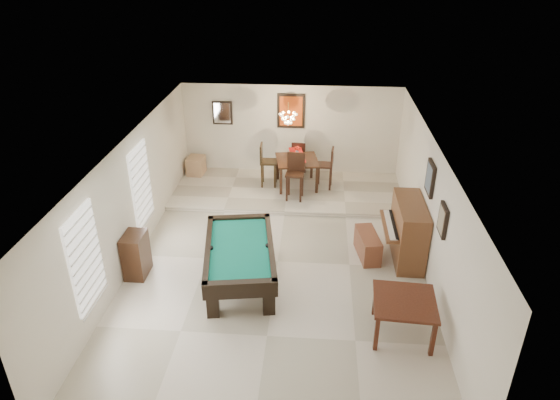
# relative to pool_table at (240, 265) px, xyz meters

# --- Properties ---
(ground_plane) EXTENTS (6.00, 9.00, 0.02)m
(ground_plane) POSITION_rel_pool_table_xyz_m (0.67, 0.76, -0.41)
(ground_plane) COLOR beige
(wall_back) EXTENTS (6.00, 0.04, 2.60)m
(wall_back) POSITION_rel_pool_table_xyz_m (0.67, 5.26, 0.90)
(wall_back) COLOR silver
(wall_back) RESTS_ON ground_plane
(wall_front) EXTENTS (6.00, 0.04, 2.60)m
(wall_front) POSITION_rel_pool_table_xyz_m (0.67, -3.74, 0.90)
(wall_front) COLOR silver
(wall_front) RESTS_ON ground_plane
(wall_left) EXTENTS (0.04, 9.00, 2.60)m
(wall_left) POSITION_rel_pool_table_xyz_m (-2.33, 0.76, 0.90)
(wall_left) COLOR silver
(wall_left) RESTS_ON ground_plane
(wall_right) EXTENTS (0.04, 9.00, 2.60)m
(wall_right) POSITION_rel_pool_table_xyz_m (3.67, 0.76, 0.90)
(wall_right) COLOR silver
(wall_right) RESTS_ON ground_plane
(ceiling) EXTENTS (6.00, 9.00, 0.04)m
(ceiling) POSITION_rel_pool_table_xyz_m (0.67, 0.76, 2.20)
(ceiling) COLOR white
(ceiling) RESTS_ON wall_back
(dining_step) EXTENTS (6.00, 2.50, 0.12)m
(dining_step) POSITION_rel_pool_table_xyz_m (0.67, 4.01, -0.34)
(dining_step) COLOR beige
(dining_step) RESTS_ON ground_plane
(window_left_front) EXTENTS (0.06, 1.00, 1.70)m
(window_left_front) POSITION_rel_pool_table_xyz_m (-2.30, -1.44, 1.00)
(window_left_front) COLOR white
(window_left_front) RESTS_ON wall_left
(window_left_rear) EXTENTS (0.06, 1.00, 1.70)m
(window_left_rear) POSITION_rel_pool_table_xyz_m (-2.30, 1.36, 1.00)
(window_left_rear) COLOR white
(window_left_rear) RESTS_ON wall_left
(pool_table) EXTENTS (1.66, 2.57, 0.80)m
(pool_table) POSITION_rel_pool_table_xyz_m (0.00, 0.00, 0.00)
(pool_table) COLOR black
(pool_table) RESTS_ON ground_plane
(square_table) EXTENTS (1.09, 1.09, 0.71)m
(square_table) POSITION_rel_pool_table_xyz_m (2.95, -1.24, -0.05)
(square_table) COLOR #38180E
(square_table) RESTS_ON ground_plane
(upright_piano) EXTENTS (0.86, 1.53, 1.28)m
(upright_piano) POSITION_rel_pool_table_xyz_m (3.22, 1.15, 0.24)
(upright_piano) COLOR brown
(upright_piano) RESTS_ON ground_plane
(piano_bench) EXTENTS (0.53, 1.01, 0.53)m
(piano_bench) POSITION_rel_pool_table_xyz_m (2.56, 1.13, -0.13)
(piano_bench) COLOR brown
(piano_bench) RESTS_ON ground_plane
(apothecary_chest) EXTENTS (0.41, 0.61, 0.91)m
(apothecary_chest) POSITION_rel_pool_table_xyz_m (-2.11, 0.10, 0.06)
(apothecary_chest) COLOR black
(apothecary_chest) RESTS_ON ground_plane
(dining_table) EXTENTS (1.24, 1.24, 0.89)m
(dining_table) POSITION_rel_pool_table_xyz_m (0.90, 4.24, 0.17)
(dining_table) COLOR black
(dining_table) RESTS_ON dining_step
(flower_vase) EXTENTS (0.17, 0.17, 0.26)m
(flower_vase) POSITION_rel_pool_table_xyz_m (0.90, 4.24, 0.74)
(flower_vase) COLOR #AB1C0E
(flower_vase) RESTS_ON dining_table
(dining_chair_south) EXTENTS (0.48, 0.48, 1.19)m
(dining_chair_south) POSITION_rel_pool_table_xyz_m (0.88, 3.47, 0.32)
(dining_chair_south) COLOR black
(dining_chair_south) RESTS_ON dining_step
(dining_chair_north) EXTENTS (0.41, 0.41, 1.01)m
(dining_chair_north) POSITION_rel_pool_table_xyz_m (0.92, 4.98, 0.22)
(dining_chair_north) COLOR black
(dining_chair_north) RESTS_ON dining_step
(dining_chair_west) EXTENTS (0.44, 0.44, 1.16)m
(dining_chair_west) POSITION_rel_pool_table_xyz_m (0.14, 4.24, 0.30)
(dining_chair_west) COLOR black
(dining_chair_west) RESTS_ON dining_step
(dining_chair_east) EXTENTS (0.45, 0.45, 1.11)m
(dining_chair_east) POSITION_rel_pool_table_xyz_m (1.64, 4.21, 0.28)
(dining_chair_east) COLOR black
(dining_chair_east) RESTS_ON dining_step
(corner_bench) EXTENTS (0.48, 0.58, 0.49)m
(corner_bench) POSITION_rel_pool_table_xyz_m (-1.99, 4.81, -0.03)
(corner_bench) COLOR tan
(corner_bench) RESTS_ON dining_step
(chandelier) EXTENTS (0.44, 0.44, 0.60)m
(chandelier) POSITION_rel_pool_table_xyz_m (0.67, 3.96, 1.80)
(chandelier) COLOR #FFE5B2
(chandelier) RESTS_ON ceiling
(back_painting) EXTENTS (0.75, 0.06, 0.95)m
(back_painting) POSITION_rel_pool_table_xyz_m (0.67, 5.22, 1.50)
(back_painting) COLOR #D84C14
(back_painting) RESTS_ON wall_back
(back_mirror) EXTENTS (0.55, 0.06, 0.65)m
(back_mirror) POSITION_rel_pool_table_xyz_m (-1.23, 5.22, 1.40)
(back_mirror) COLOR white
(back_mirror) RESTS_ON wall_back
(right_picture_upper) EXTENTS (0.06, 0.55, 0.65)m
(right_picture_upper) POSITION_rel_pool_table_xyz_m (3.63, 1.06, 1.50)
(right_picture_upper) COLOR slate
(right_picture_upper) RESTS_ON wall_right
(right_picture_lower) EXTENTS (0.06, 0.45, 0.55)m
(right_picture_lower) POSITION_rel_pool_table_xyz_m (3.63, -0.24, 1.30)
(right_picture_lower) COLOR gray
(right_picture_lower) RESTS_ON wall_right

